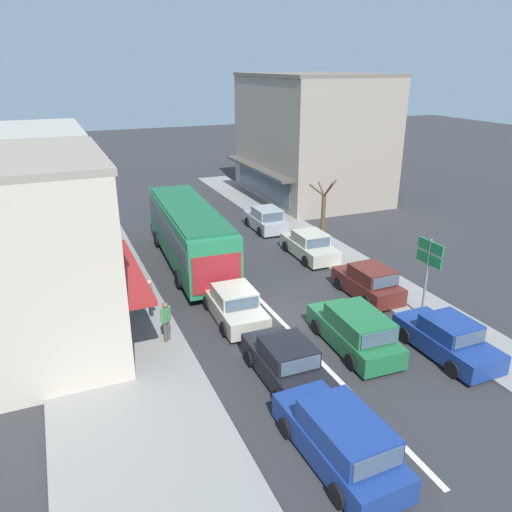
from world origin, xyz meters
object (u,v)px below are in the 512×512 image
(sedan_adjacent_lane_lead, at_px, (234,305))
(street_tree_right, at_px, (323,217))
(sedan_behind_bus_mid, at_px, (287,363))
(parked_hatchback_kerb_second, at_px, (369,283))
(directional_road_sign, at_px, (429,260))
(city_bus, at_px, (189,231))
(wagon_queue_gap_filler, at_px, (340,439))
(pedestrian_browsing_midblock, at_px, (166,319))
(traffic_light_downstreet, at_px, (110,176))
(parked_hatchback_kerb_rear, at_px, (266,220))
(wagon_queue_far_back, at_px, (355,331))
(parked_sedan_kerb_front, at_px, (447,339))
(pedestrian_with_handbag_near, at_px, (150,295))
(parked_sedan_kerb_third, at_px, (310,246))

(sedan_adjacent_lane_lead, bearing_deg, street_tree_right, 37.58)
(sedan_behind_bus_mid, distance_m, parked_hatchback_kerb_second, 7.83)
(street_tree_right, bearing_deg, directional_road_sign, -91.98)
(city_bus, height_order, sedan_behind_bus_mid, city_bus)
(wagon_queue_gap_filler, distance_m, pedestrian_browsing_midblock, 8.44)
(sedan_adjacent_lane_lead, distance_m, traffic_light_downstreet, 18.48)
(sedan_behind_bus_mid, distance_m, wagon_queue_gap_filler, 3.99)
(sedan_adjacent_lane_lead, bearing_deg, sedan_behind_bus_mid, -88.85)
(parked_hatchback_kerb_rear, distance_m, directional_road_sign, 13.97)
(parked_hatchback_kerb_rear, xyz_separation_m, street_tree_right, (1.48, -4.73, 1.32))
(city_bus, relative_size, wagon_queue_far_back, 2.40)
(sedan_behind_bus_mid, distance_m, parked_hatchback_kerb_rear, 16.64)
(parked_hatchback_kerb_rear, distance_m, pedestrian_browsing_midblock, 14.82)
(city_bus, bearing_deg, parked_sedan_kerb_front, -63.47)
(directional_road_sign, bearing_deg, pedestrian_browsing_midblock, 167.82)
(traffic_light_downstreet, relative_size, pedestrian_browsing_midblock, 2.58)
(city_bus, relative_size, parked_hatchback_kerb_second, 2.95)
(parked_sedan_kerb_front, distance_m, parked_hatchback_kerb_rear, 16.36)
(wagon_queue_gap_filler, height_order, parked_hatchback_kerb_second, wagon_queue_gap_filler)
(parked_hatchback_kerb_rear, bearing_deg, pedestrian_with_handbag_near, -135.87)
(directional_road_sign, bearing_deg, sedan_adjacent_lane_lead, 157.03)
(city_bus, distance_m, parked_hatchback_kerb_rear, 7.34)
(directional_road_sign, height_order, pedestrian_with_handbag_near, directional_road_sign)
(parked_hatchback_kerb_second, bearing_deg, sedan_adjacent_lane_lead, 176.69)
(city_bus, xyz_separation_m, directional_road_sign, (7.34, -9.99, 0.82))
(city_bus, relative_size, directional_road_sign, 3.05)
(parked_hatchback_kerb_second, relative_size, pedestrian_with_handbag_near, 2.28)
(wagon_queue_far_back, bearing_deg, sedan_behind_bus_mid, -165.62)
(sedan_behind_bus_mid, xyz_separation_m, parked_hatchback_kerb_second, (6.44, 4.45, 0.05))
(wagon_queue_far_back, xyz_separation_m, traffic_light_downstreet, (-5.85, 22.17, 2.11))
(parked_sedan_kerb_front, bearing_deg, parked_hatchback_kerb_second, 87.58)
(parked_sedan_kerb_third, relative_size, traffic_light_downstreet, 1.01)
(parked_sedan_kerb_front, relative_size, street_tree_right, 1.00)
(city_bus, relative_size, pedestrian_with_handbag_near, 6.73)
(sedan_behind_bus_mid, height_order, pedestrian_browsing_midblock, pedestrian_browsing_midblock)
(city_bus, xyz_separation_m, street_tree_right, (7.65, -0.95, 0.14))
(pedestrian_browsing_midblock, bearing_deg, directional_road_sign, -12.18)
(parked_hatchback_kerb_second, height_order, traffic_light_downstreet, traffic_light_downstreet)
(wagon_queue_gap_filler, height_order, parked_sedan_kerb_front, wagon_queue_gap_filler)
(wagon_queue_far_back, relative_size, parked_sedan_kerb_third, 1.08)
(sedan_behind_bus_mid, relative_size, sedan_adjacent_lane_lead, 0.99)
(traffic_light_downstreet, bearing_deg, parked_hatchback_kerb_second, -64.20)
(sedan_adjacent_lane_lead, relative_size, traffic_light_downstreet, 1.01)
(parked_hatchback_kerb_rear, bearing_deg, parked_sedan_kerb_third, -86.99)
(parked_hatchback_kerb_rear, bearing_deg, street_tree_right, -72.68)
(sedan_adjacent_lane_lead, xyz_separation_m, parked_hatchback_kerb_second, (6.54, -0.38, 0.05))
(sedan_adjacent_lane_lead, xyz_separation_m, pedestrian_with_handbag_near, (-3.25, 1.47, 0.40))
(wagon_queue_far_back, bearing_deg, pedestrian_with_handbag_near, 140.73)
(parked_hatchback_kerb_second, bearing_deg, parked_sedan_kerb_third, 90.40)
(street_tree_right, relative_size, pedestrian_browsing_midblock, 2.58)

